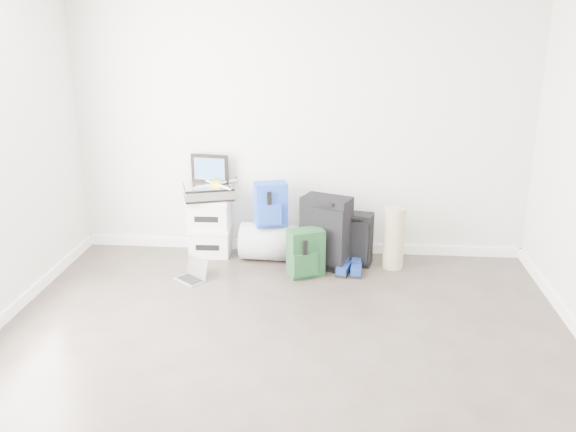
# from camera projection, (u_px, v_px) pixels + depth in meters

# --- Properties ---
(ground) EXTENTS (5.00, 5.00, 0.00)m
(ground) POSITION_uv_depth(u_px,v_px,m) (273.00, 390.00, 4.01)
(ground) COLOR #352C27
(ground) RESTS_ON ground
(room_envelope) EXTENTS (4.52, 5.02, 2.71)m
(room_envelope) POSITION_uv_depth(u_px,v_px,m) (271.00, 130.00, 3.48)
(room_envelope) COLOR silver
(room_envelope) RESTS_ON ground
(boxes_stack) EXTENTS (0.43, 0.35, 0.60)m
(boxes_stack) POSITION_uv_depth(u_px,v_px,m) (210.00, 226.00, 6.18)
(boxes_stack) COLOR silver
(boxes_stack) RESTS_ON ground
(briefcase) EXTENTS (0.55, 0.47, 0.14)m
(briefcase) POSITION_uv_depth(u_px,v_px,m) (209.00, 192.00, 6.06)
(briefcase) COLOR #B2B2B7
(briefcase) RESTS_ON boxes_stack
(painting) EXTENTS (0.39, 0.08, 0.29)m
(painting) POSITION_uv_depth(u_px,v_px,m) (210.00, 169.00, 6.09)
(painting) COLOR black
(painting) RESTS_ON briefcase
(drone) EXTENTS (0.37, 0.37, 0.05)m
(drone) POSITION_uv_depth(u_px,v_px,m) (216.00, 184.00, 6.01)
(drone) COLOR yellow
(drone) RESTS_ON briefcase
(duffel_bag) EXTENTS (0.63, 0.41, 0.37)m
(duffel_bag) POSITION_uv_depth(u_px,v_px,m) (271.00, 242.00, 6.08)
(duffel_bag) COLOR gray
(duffel_bag) RESTS_ON ground
(blue_backpack) EXTENTS (0.35, 0.30, 0.43)m
(blue_backpack) POSITION_uv_depth(u_px,v_px,m) (271.00, 205.00, 5.93)
(blue_backpack) COLOR #1837A0
(blue_backpack) RESTS_ON duffel_bag
(large_suitcase) EXTENTS (0.52, 0.43, 0.70)m
(large_suitcase) POSITION_uv_depth(u_px,v_px,m) (326.00, 233.00, 5.85)
(large_suitcase) COLOR black
(large_suitcase) RESTS_ON ground
(green_backpack) EXTENTS (0.37, 0.34, 0.45)m
(green_backpack) POSITION_uv_depth(u_px,v_px,m) (306.00, 254.00, 5.69)
(green_backpack) COLOR #123219
(green_backpack) RESTS_ON ground
(carry_on) EXTENTS (0.37, 0.28, 0.52)m
(carry_on) POSITION_uv_depth(u_px,v_px,m) (355.00, 239.00, 5.94)
(carry_on) COLOR black
(carry_on) RESTS_ON ground
(shoes) EXTENTS (0.26, 0.28, 0.09)m
(shoes) POSITION_uv_depth(u_px,v_px,m) (350.00, 269.00, 5.79)
(shoes) COLOR black
(shoes) RESTS_ON ground
(rolled_rug) EXTENTS (0.20, 0.20, 0.61)m
(rolled_rug) POSITION_uv_depth(u_px,v_px,m) (394.00, 238.00, 5.85)
(rolled_rug) COLOR tan
(rolled_rug) RESTS_ON ground
(laptop) EXTENTS (0.34, 0.33, 0.20)m
(laptop) POSITION_uv_depth(u_px,v_px,m) (193.00, 275.00, 5.66)
(laptop) COLOR #B3B3B8
(laptop) RESTS_ON ground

